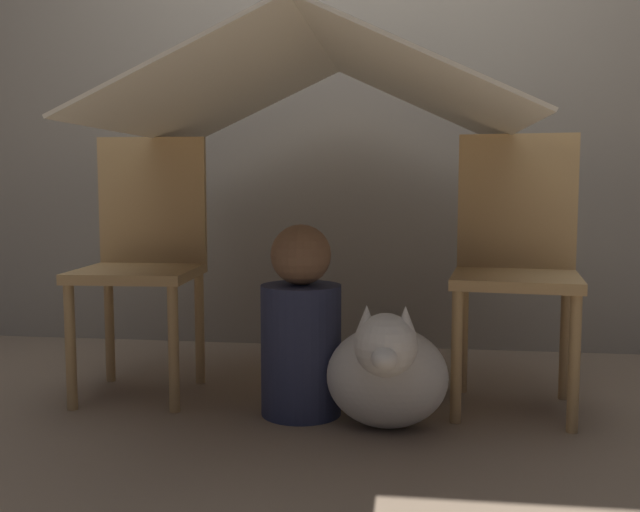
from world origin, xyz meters
TOP-DOWN VIEW (x-y plane):
  - ground_plane at (0.00, 0.00)m, footprint 8.80×8.80m
  - wall_back at (0.00, 1.06)m, footprint 7.00×0.05m
  - chair_left at (-0.67, 0.22)m, footprint 0.44×0.44m
  - chair_right at (0.68, 0.21)m, footprint 0.46×0.46m
  - sheet_canopy at (0.00, 0.14)m, footprint 1.34×1.26m
  - person_front at (-0.05, 0.01)m, footprint 0.27×0.27m
  - dog at (0.25, -0.13)m, footprint 0.39×0.39m
  - floor_cushion at (0.22, 0.34)m, footprint 0.40×0.32m

SIDE VIEW (x-z plane):
  - ground_plane at x=0.00m, z-range 0.00..0.00m
  - floor_cushion at x=0.22m, z-range 0.00..0.10m
  - dog at x=0.25m, z-range -0.02..0.40m
  - person_front at x=-0.05m, z-range -0.04..0.61m
  - chair_left at x=-0.67m, z-range 0.05..1.00m
  - chair_right at x=0.68m, z-range 0.05..1.00m
  - sheet_canopy at x=0.00m, z-range 0.95..1.27m
  - wall_back at x=0.00m, z-range 0.00..2.50m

